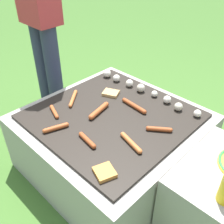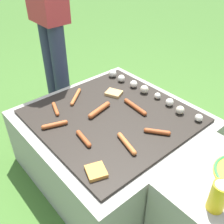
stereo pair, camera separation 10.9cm
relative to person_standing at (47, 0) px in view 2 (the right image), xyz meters
The scene contains 16 objects.
ground_plane 1.21m from the person_standing, ahead, with size 14.00×14.00×0.00m, color #3D6628.
grill 1.05m from the person_standing, ahead, with size 0.98×0.98×0.43m.
side_ledge 1.66m from the person_standing, ahead, with size 0.48×0.55×0.43m.
person_standing is the anchor object (origin of this frame).
sausage_front_left 0.69m from the person_standing, 15.04° to the right, with size 0.13×0.16×0.02m.
sausage_back_center 0.85m from the person_standing, ahead, with size 0.07×0.19×0.03m.
sausage_back_left 1.16m from the person_standing, ahead, with size 0.12×0.10×0.03m.
sausage_front_center 0.95m from the person_standing, ahead, with size 0.20×0.04×0.03m.
sausage_mid_right 1.14m from the person_standing, 10.26° to the right, with size 0.18×0.06×0.03m.
sausage_back_right 0.77m from the person_standing, 31.11° to the right, with size 0.14×0.06×0.02m.
sausage_mid_left 0.89m from the person_standing, 31.34° to the right, with size 0.07×0.15×0.03m.
sausage_front_right 1.03m from the person_standing, 21.56° to the right, with size 0.15×0.04×0.03m.
bread_slice_left 1.24m from the person_standing, 21.57° to the right, with size 0.12×0.11×0.02m.
bread_slice_right 0.78m from the person_standing, ahead, with size 0.13×0.12×0.02m.
mushroom_row 0.91m from the person_standing, 20.41° to the left, with size 0.79×0.07×0.06m.
condiment_bottle 1.58m from the person_standing, ahead, with size 0.07×0.07×0.18m.
Camera 2 is at (0.97, -0.83, 1.36)m, focal length 42.00 mm.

